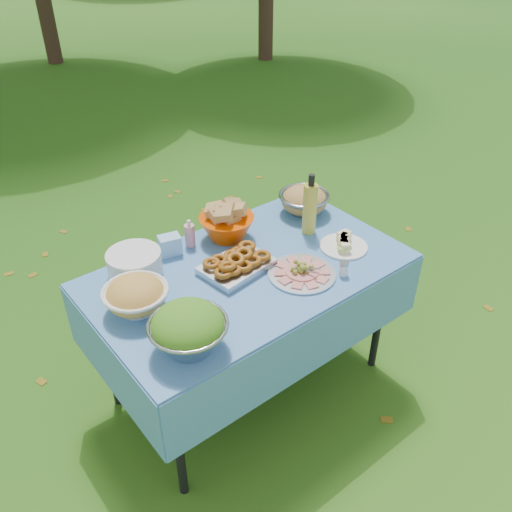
{
  "coord_description": "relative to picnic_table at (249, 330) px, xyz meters",
  "views": [
    {
      "loc": [
        -1.23,
        -1.61,
        2.24
      ],
      "look_at": [
        0.04,
        0.0,
        0.82
      ],
      "focal_mm": 38.0,
      "sensor_mm": 36.0,
      "label": 1
    }
  ],
  "objects": [
    {
      "name": "shaker",
      "position": [
        0.31,
        -0.3,
        0.42
      ],
      "size": [
        0.05,
        0.05,
        0.07
      ],
      "primitive_type": "cylinder",
      "rotation": [
        0.0,
        0.0,
        -0.07
      ],
      "color": "white",
      "rests_on": "picnic_table"
    },
    {
      "name": "oil_bottle",
      "position": [
        0.44,
        0.07,
        0.54
      ],
      "size": [
        0.08,
        0.08,
        0.32
      ],
      "primitive_type": "cylinder",
      "rotation": [
        0.0,
        0.0,
        0.18
      ],
      "color": "gold",
      "rests_on": "picnic_table"
    },
    {
      "name": "fried_tray",
      "position": [
        -0.05,
        0.03,
        0.42
      ],
      "size": [
        0.34,
        0.26,
        0.07
      ],
      "primitive_type": "cube",
      "rotation": [
        0.0,
        0.0,
        0.13
      ],
      "color": "#BBBBBF",
      "rests_on": "picnic_table"
    },
    {
      "name": "charcuterie_platter",
      "position": [
        0.16,
        -0.19,
        0.42
      ],
      "size": [
        0.36,
        0.36,
        0.07
      ],
      "primitive_type": "cylinder",
      "rotation": [
        0.0,
        0.0,
        0.19
      ],
      "color": "silver",
      "rests_on": "picnic_table"
    },
    {
      "name": "plate_stack",
      "position": [
        -0.42,
        0.3,
        0.44
      ],
      "size": [
        0.32,
        0.32,
        0.11
      ],
      "primitive_type": "cylinder",
      "rotation": [
        0.0,
        0.0,
        0.37
      ],
      "color": "white",
      "rests_on": "picnic_table"
    },
    {
      "name": "salad_bowl",
      "position": [
        -0.5,
        -0.27,
        0.48
      ],
      "size": [
        0.36,
        0.36,
        0.2
      ],
      "primitive_type": null,
      "rotation": [
        0.0,
        0.0,
        -0.19
      ],
      "color": "#9DA0A5",
      "rests_on": "picnic_table"
    },
    {
      "name": "wipes_box",
      "position": [
        -0.21,
        0.34,
        0.43
      ],
      "size": [
        0.12,
        0.1,
        0.09
      ],
      "primitive_type": "cube",
      "rotation": [
        0.0,
        0.0,
        -0.25
      ],
      "color": "#95CBF8",
      "rests_on": "picnic_table"
    },
    {
      "name": "sanitizer_bottle",
      "position": [
        -0.1,
        0.34,
        0.45
      ],
      "size": [
        0.06,
        0.06,
        0.14
      ],
      "primitive_type": "cylinder",
      "rotation": [
        0.0,
        0.0,
        -0.27
      ],
      "color": "pink",
      "rests_on": "picnic_table"
    },
    {
      "name": "picnic_table",
      "position": [
        0.0,
        0.0,
        0.0
      ],
      "size": [
        1.46,
        0.86,
        0.76
      ],
      "primitive_type": "cube",
      "color": "#80CAF6",
      "rests_on": "ground"
    },
    {
      "name": "pasta_bowl_white",
      "position": [
        -0.54,
        0.06,
        0.46
      ],
      "size": [
        0.35,
        0.35,
        0.15
      ],
      "primitive_type": null,
      "rotation": [
        0.0,
        0.0,
        0.37
      ],
      "color": "white",
      "rests_on": "picnic_table"
    },
    {
      "name": "pasta_bowl_steel",
      "position": [
        0.56,
        0.23,
        0.45
      ],
      "size": [
        0.32,
        0.32,
        0.14
      ],
      "primitive_type": null,
      "rotation": [
        0.0,
        0.0,
        0.23
      ],
      "color": "#9DA0A5",
      "rests_on": "picnic_table"
    },
    {
      "name": "bread_bowl",
      "position": [
        0.08,
        0.28,
        0.47
      ],
      "size": [
        0.35,
        0.35,
        0.18
      ],
      "primitive_type": null,
      "rotation": [
        0.0,
        0.0,
        0.35
      ],
      "color": "#DF4400",
      "rests_on": "picnic_table"
    },
    {
      "name": "cheese_plate",
      "position": [
        0.47,
        -0.15,
        0.41
      ],
      "size": [
        0.25,
        0.25,
        0.06
      ],
      "primitive_type": "cylinder",
      "rotation": [
        0.0,
        0.0,
        0.05
      ],
      "color": "white",
      "rests_on": "picnic_table"
    },
    {
      "name": "ground",
      "position": [
        0.0,
        0.0,
        -0.38
      ],
      "size": [
        80.0,
        80.0,
        0.0
      ],
      "primitive_type": "plane",
      "color": "#0B3C0B",
      "rests_on": "ground"
    }
  ]
}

